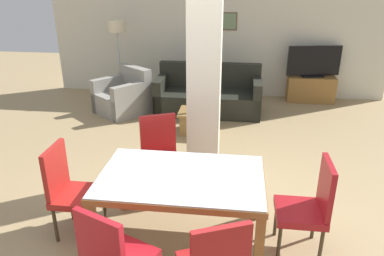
{
  "coord_description": "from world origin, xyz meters",
  "views": [
    {
      "loc": [
        0.49,
        -3.09,
        2.55
      ],
      "look_at": [
        0.0,
        0.82,
        0.9
      ],
      "focal_mm": 35.0,
      "sensor_mm": 36.0,
      "label": 1
    }
  ],
  "objects": [
    {
      "name": "sofa",
      "position": [
        -0.06,
        3.86,
        0.31
      ],
      "size": [
        2.0,
        0.88,
        0.91
      ],
      "rotation": [
        0.0,
        0.0,
        3.14
      ],
      "color": "black",
      "rests_on": "ground_plane"
    },
    {
      "name": "back_wall",
      "position": [
        0.0,
        5.06,
        1.35
      ],
      "size": [
        7.2,
        0.09,
        2.7
      ],
      "color": "beige",
      "rests_on": "ground_plane"
    },
    {
      "name": "floor_lamp",
      "position": [
        -2.03,
        4.55,
        1.37
      ],
      "size": [
        0.34,
        0.34,
        1.63
      ],
      "color": "#B7B7BC",
      "rests_on": "ground_plane"
    },
    {
      "name": "coffee_table",
      "position": [
        -0.19,
        2.81,
        0.2
      ],
      "size": [
        0.57,
        0.55,
        0.38
      ],
      "color": "olive",
      "rests_on": "ground_plane"
    },
    {
      "name": "armchair",
      "position": [
        -1.69,
        3.62,
        0.3
      ],
      "size": [
        1.19,
        1.19,
        0.86
      ],
      "rotation": [
        0.0,
        0.0,
        2.47
      ],
      "color": "gray",
      "rests_on": "ground_plane"
    },
    {
      "name": "ground_plane",
      "position": [
        0.0,
        0.0,
        0.0
      ],
      "size": [
        18.0,
        18.0,
        0.0
      ],
      "primitive_type": "plane",
      "color": "tan"
    },
    {
      "name": "dining_chair_near_left",
      "position": [
        -0.39,
        -0.91,
        0.53
      ],
      "size": [
        0.6,
        0.6,
        0.98
      ],
      "rotation": [
        0.0,
        0.0,
        -0.41
      ],
      "color": "#A4151E",
      "rests_on": "ground_plane"
    },
    {
      "name": "dining_table",
      "position": [
        0.0,
        0.0,
        0.6
      ],
      "size": [
        1.59,
        1.02,
        0.75
      ],
      "color": "brown",
      "rests_on": "ground_plane"
    },
    {
      "name": "tv_screen",
      "position": [
        2.03,
        4.78,
        0.85
      ],
      "size": [
        1.09,
        0.28,
        0.64
      ],
      "rotation": [
        0.0,
        0.0,
        3.33
      ],
      "color": "black",
      "rests_on": "tv_stand"
    },
    {
      "name": "bottle",
      "position": [
        -0.27,
        2.71,
        0.48
      ],
      "size": [
        0.07,
        0.07,
        0.26
      ],
      "color": "#B2B7BC",
      "rests_on": "coffee_table"
    },
    {
      "name": "divider_pillar",
      "position": [
        0.07,
        1.5,
        1.35
      ],
      "size": [
        0.41,
        0.34,
        2.7
      ],
      "color": "beige",
      "rests_on": "ground_plane"
    },
    {
      "name": "dining_chair_head_left",
      "position": [
        -1.15,
        0.0,
        0.53
      ],
      "size": [
        0.46,
        0.46,
        0.98
      ],
      "rotation": [
        0.0,
        0.0,
        -1.57
      ],
      "color": "#A21E1A",
      "rests_on": "ground_plane"
    },
    {
      "name": "tv_stand",
      "position": [
        2.03,
        4.78,
        0.27
      ],
      "size": [
        0.97,
        0.4,
        0.54
      ],
      "color": "olive",
      "rests_on": "ground_plane"
    },
    {
      "name": "dining_chair_far_left",
      "position": [
        -0.39,
        0.89,
        0.53
      ],
      "size": [
        0.61,
        0.61,
        0.98
      ],
      "rotation": [
        0.0,
        0.0,
        -2.73
      ],
      "color": "maroon",
      "rests_on": "ground_plane"
    },
    {
      "name": "dining_chair_head_right",
      "position": [
        1.22,
        0.0,
        0.53
      ],
      "size": [
        0.46,
        0.46,
        0.98
      ],
      "rotation": [
        0.0,
        0.0,
        1.57
      ],
      "color": "maroon",
      "rests_on": "ground_plane"
    }
  ]
}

